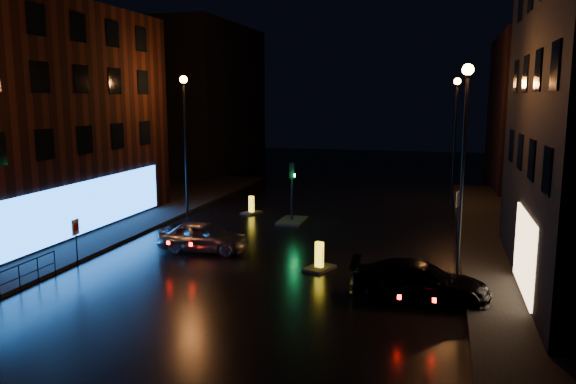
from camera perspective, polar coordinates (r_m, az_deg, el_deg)
name	(u,v)px	position (r m, az deg, el deg)	size (l,w,h in m)	color
ground	(220,311)	(19.43, -6.92, -11.94)	(120.00, 120.00, 0.00)	black
pavement_left	(33,230)	(33.13, -24.46, -3.55)	(12.00, 44.00, 0.15)	black
building_left	(1,119)	(33.39, -27.17, 6.63)	(10.00, 18.00, 12.00)	black
building_far_left	(201,99)	(56.56, -8.79, 9.36)	(8.00, 16.00, 14.00)	black
building_far_right	(548,112)	(49.39, 24.87, 7.41)	(8.00, 14.00, 12.00)	black
street_lamp_lfar	(185,124)	(34.09, -10.44, 6.82)	(0.44, 0.44, 8.37)	black
street_lamp_rnear	(464,138)	(22.78, 17.48, 5.25)	(0.44, 0.44, 8.37)	black
street_lamp_rfar	(455,121)	(38.75, 16.65, 6.89)	(0.44, 0.44, 8.37)	black
traffic_signal	(292,213)	(32.44, 0.41, -2.17)	(1.40, 2.40, 3.45)	black
silver_hatchback	(203,237)	(26.52, -8.60, -4.50)	(1.67, 4.15, 1.41)	#94969A
dark_sedan	(420,282)	(20.53, 13.23, -8.86)	(1.97, 4.86, 1.41)	black
bollard_near	(319,263)	(23.67, 3.19, -7.26)	(1.33, 1.58, 1.18)	black
bollard_far	(251,210)	(34.85, -3.73, -1.81)	(1.20, 1.46, 1.09)	black
road_sign_left	(76,231)	(25.54, -20.76, -3.73)	(0.10, 0.49, 2.01)	black
road_sign_right	(458,203)	(29.77, 16.86, -1.07)	(0.22, 0.58, 2.42)	black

